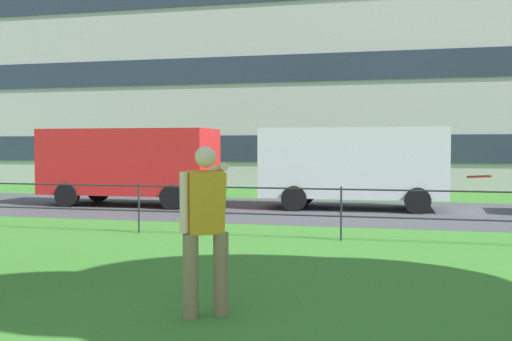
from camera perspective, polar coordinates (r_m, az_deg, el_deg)
The scene contains 7 objects.
street_strip at distance 16.66m, azimuth 9.80°, elevation -3.75°, with size 80.00×6.54×0.01m, color #424247.
park_fence at distance 11.49m, azimuth 7.88°, elevation -3.12°, with size 32.40×0.04×1.00m.
person_thrower at distance 6.35m, azimuth -4.71°, elevation -5.00°, with size 0.47×0.88×1.75m.
frisbee at distance 7.58m, azimuth 19.91°, elevation -0.53°, with size 0.38×0.38×0.04m.
panel_van_center at distance 18.50m, azimuth -11.57°, elevation 0.77°, with size 5.02×2.15×2.24m.
panel_van_right at distance 17.27m, azimuth 9.01°, elevation 0.68°, with size 5.06×2.23×2.24m.
apartment_building_background at distance 31.72m, azimuth -1.21°, elevation 14.33°, with size 36.58×10.74×16.71m.
Camera 1 is at (1.24, -0.80, 1.75)m, focal length 43.29 mm.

